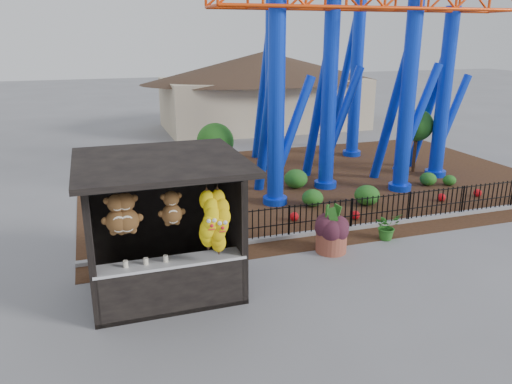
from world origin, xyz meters
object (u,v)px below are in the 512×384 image
object	(u,v)px
roller_coaster	(348,10)
potted_plant	(387,226)
prize_booth	(164,231)
terracotta_planter	(331,241)

from	to	relation	value
roller_coaster	potted_plant	distance (m)	8.80
prize_booth	terracotta_planter	xyz separation A→B (m)	(4.54, 0.91, -1.25)
prize_booth	roller_coaster	bearing A→B (deg)	42.06
roller_coaster	terracotta_planter	size ratio (longest dim) A/B	13.27
prize_booth	roller_coaster	xyz separation A→B (m)	(8.13, 7.33, 4.91)
terracotta_planter	potted_plant	xyz separation A→B (m)	(1.88, 0.27, 0.10)
roller_coaster	terracotta_planter	xyz separation A→B (m)	(-3.58, -6.42, -6.15)
prize_booth	roller_coaster	size ratio (longest dim) A/B	0.32
roller_coaster	potted_plant	world-z (taller)	roller_coaster
terracotta_planter	potted_plant	bearing A→B (deg)	8.02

